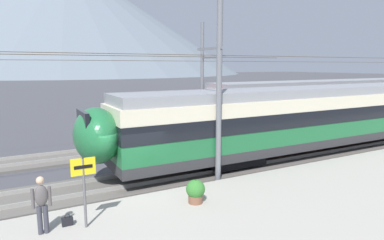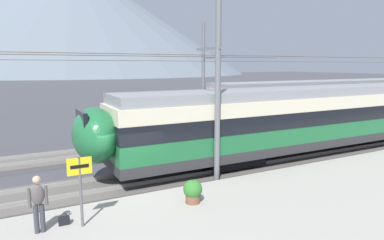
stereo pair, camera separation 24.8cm
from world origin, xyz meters
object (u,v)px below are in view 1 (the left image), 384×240
Objects in this scene: potted_plant_platform_edge at (196,190)px; platform_sign at (84,177)px; handbag_beside_passenger at (67,221)px; passenger_walking at (42,202)px; train_far_track at (360,98)px; catenary_mast_far_side at (203,78)px; train_near_platform at (351,112)px; catenary_mast_mid at (218,89)px.

platform_sign is at bearing -179.39° from potted_plant_platform_edge.
potted_plant_platform_edge reaches higher than handbag_beside_passenger.
handbag_beside_passenger is (0.67, 0.20, -0.82)m from passenger_walking.
train_far_track is 0.77× the size of catenary_mast_far_side.
catenary_mast_far_side is 13.72m from potted_plant_platform_edge.
catenary_mast_far_side is 115.72× the size of handbag_beside_passenger.
train_near_platform is 10.95m from catenary_mast_mid.
passenger_walking is 2.03× the size of potted_plant_platform_edge.
catenary_mast_mid reaches higher than handbag_beside_passenger.
potted_plant_platform_edge is at bearing -135.89° from catenary_mast_mid.
potted_plant_platform_edge is (4.20, -0.34, 0.33)m from handbag_beside_passenger.
platform_sign is 1.25× the size of passenger_walking.
passenger_walking is at bearing 178.31° from potted_plant_platform_edge.
train_far_track reaches higher than potted_plant_platform_edge.
platform_sign reaches higher than potted_plant_platform_edge.
platform_sign is at bearing -159.77° from train_far_track.
catenary_mast_mid is at bearing -159.85° from train_far_track.
passenger_walking is at bearing -163.45° from handbag_beside_passenger.
handbag_beside_passenger is at bearing -164.00° from catenary_mast_mid.
platform_sign reaches higher than passenger_walking.
platform_sign is at bearing -39.31° from handbag_beside_passenger.
catenary_mast_far_side is at bearing 63.16° from catenary_mast_mid.
train_far_track is 39.48× the size of potted_plant_platform_edge.
train_near_platform is 0.76× the size of catenary_mast_mid.
train_far_track reaches higher than platform_sign.
train_far_track is 27.10m from platform_sign.
train_far_track reaches higher than passenger_walking.
passenger_walking is at bearing -136.42° from catenary_mast_far_side.
handbag_beside_passenger is (-11.11, -11.01, -3.75)m from catenary_mast_far_side.
train_near_platform is 9.95m from catenary_mast_far_side.
passenger_walking is 1.08m from handbag_beside_passenger.
catenary_mast_mid is 50.96× the size of potted_plant_platform_edge.
train_far_track is 28.13m from passenger_walking.
catenary_mast_mid is 7.66m from handbag_beside_passenger.
train_near_platform is 0.76× the size of catenary_mast_far_side.
train_near_platform is 88.37× the size of handbag_beside_passenger.
catenary_mast_far_side reaches higher than handbag_beside_passenger.
train_near_platform reaches higher than platform_sign.
train_far_track is at bearing 19.13° from handbag_beside_passenger.
passenger_walking is at bearing -160.93° from train_far_track.
handbag_beside_passenger is 0.44× the size of potted_plant_platform_edge.
handbag_beside_passenger is at bearing 140.69° from platform_sign.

